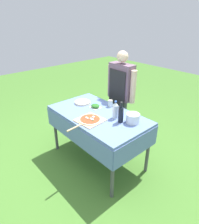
# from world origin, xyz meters

# --- Properties ---
(ground_plane) EXTENTS (12.00, 12.00, 0.00)m
(ground_plane) POSITION_xyz_m (0.00, 0.00, 0.00)
(ground_plane) COLOR #477A2D
(prep_table) EXTENTS (1.47, 0.84, 0.81)m
(prep_table) POSITION_xyz_m (0.00, 0.00, 0.72)
(prep_table) COLOR #607AB7
(prep_table) RESTS_ON ground
(person_cook) EXTENTS (0.60, 0.20, 1.59)m
(person_cook) POSITION_xyz_m (-0.21, 0.69, 0.94)
(person_cook) COLOR #4C4C51
(person_cook) RESTS_ON ground
(pizza_on_peel) EXTENTS (0.35, 0.57, 0.05)m
(pizza_on_peel) POSITION_xyz_m (0.08, -0.22, 0.83)
(pizza_on_peel) COLOR #D1B27F
(pizza_on_peel) RESTS_ON prep_table
(oil_bottle) EXTENTS (0.07, 0.07, 0.29)m
(oil_bottle) POSITION_xyz_m (0.38, 0.07, 0.93)
(oil_bottle) COLOR black
(oil_bottle) RESTS_ON prep_table
(water_bottle) EXTENTS (0.08, 0.08, 0.25)m
(water_bottle) POSITION_xyz_m (0.25, 0.10, 0.93)
(water_bottle) COLOR silver
(water_bottle) RESTS_ON prep_table
(herb_container) EXTENTS (0.17, 0.15, 0.05)m
(herb_container) POSITION_xyz_m (-0.18, 0.11, 0.84)
(herb_container) COLOR silver
(herb_container) RESTS_ON prep_table
(mixing_tub) EXTENTS (0.18, 0.18, 0.12)m
(mixing_tub) POSITION_xyz_m (0.49, 0.18, 0.88)
(mixing_tub) COLOR silver
(mixing_tub) RESTS_ON prep_table
(plate_stack) EXTENTS (0.25, 0.25, 0.03)m
(plate_stack) POSITION_xyz_m (-0.45, 0.06, 0.83)
(plate_stack) COLOR beige
(plate_stack) RESTS_ON prep_table
(sauce_jar) EXTENTS (0.08, 0.08, 0.10)m
(sauce_jar) POSITION_xyz_m (-0.07, 0.31, 0.86)
(sauce_jar) COLOR silver
(sauce_jar) RESTS_ON prep_table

